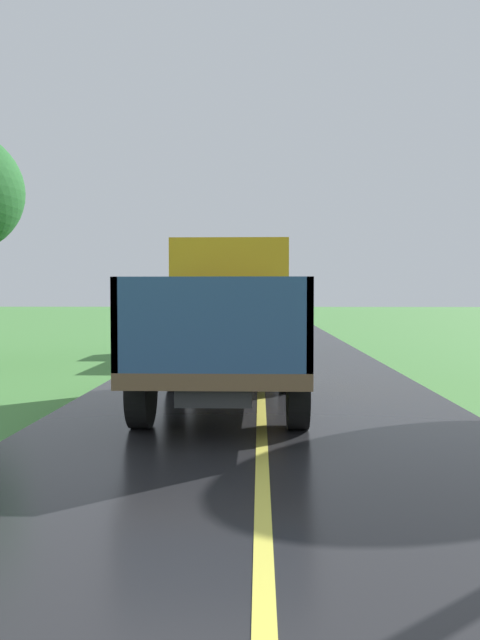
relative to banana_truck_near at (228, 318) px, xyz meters
The scene contains 2 objects.
banana_truck_near is the anchor object (origin of this frame).
banana_truck_far 9.57m from the banana_truck_near, 90.72° to the left, with size 2.38×5.81×2.80m.
Camera 1 is at (-0.03, -0.23, 1.87)m, focal length 35.25 mm.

